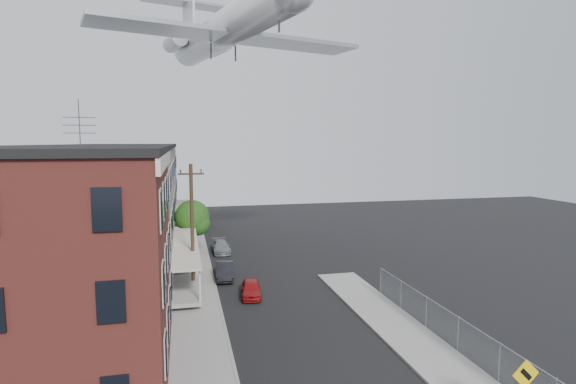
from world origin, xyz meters
name	(u,v)px	position (x,y,z in m)	size (l,w,h in m)	color
sidewalk_left	(193,266)	(-5.50, 24.00, 0.06)	(3.00, 62.00, 0.12)	gray
sidewalk_right	(420,346)	(5.50, 6.00, 0.06)	(3.00, 26.00, 0.12)	gray
curb_left	(210,265)	(-4.05, 24.00, 0.07)	(0.15, 62.00, 0.14)	gray
curb_right	(394,349)	(4.05, 6.00, 0.07)	(0.15, 26.00, 0.14)	gray
corner_building	(47,266)	(-12.00, 7.00, 5.16)	(10.31, 12.30, 12.15)	#3E1913
row_house_a	(91,227)	(-11.96, 16.50, 5.13)	(11.98, 7.00, 10.30)	slate
row_house_b	(108,211)	(-11.96, 23.50, 5.13)	(11.98, 7.00, 10.30)	#6E6657
row_house_c	(120,200)	(-11.96, 30.50, 5.13)	(11.98, 7.00, 10.30)	slate
row_house_d	(129,192)	(-11.96, 37.50, 5.13)	(11.98, 7.00, 10.30)	#6E6657
row_house_e	(135,186)	(-11.96, 44.50, 5.13)	(11.98, 7.00, 10.30)	slate
chainlink_fence	(458,334)	(7.00, 5.00, 1.00)	(0.06, 18.06, 1.90)	gray
warning_sign	(525,384)	(5.60, -1.03, 1.88)	(1.10, 0.11, 2.80)	#515156
utility_pole	(192,225)	(-5.60, 18.00, 4.67)	(1.80, 0.26, 9.00)	black
street_tree	(194,219)	(-5.27, 27.92, 3.45)	(3.22, 3.20, 5.20)	black
car_near	(251,289)	(-1.80, 15.58, 0.56)	(1.31, 3.26, 1.11)	maroon
car_mid	(225,271)	(-3.19, 20.08, 0.62)	(1.31, 3.76, 1.24)	black
car_far	(221,247)	(-2.76, 28.49, 0.56)	(1.57, 3.87, 1.12)	gray
airplane	(224,30)	(-2.51, 24.40, 19.71)	(21.96, 25.11, 7.25)	silver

